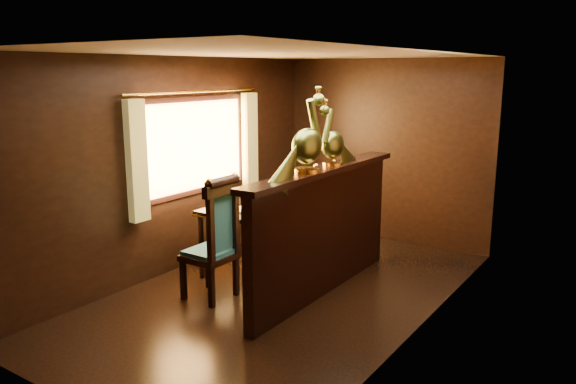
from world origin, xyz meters
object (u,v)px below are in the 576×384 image
(dining_table, at_px, (257,210))
(chair_right, at_px, (319,212))
(peacock_left, at_px, (307,130))
(peacock_right, at_px, (333,132))
(chair_left, at_px, (218,236))

(dining_table, distance_m, chair_right, 0.75)
(dining_table, bearing_deg, peacock_left, -27.67)
(dining_table, distance_m, peacock_left, 1.56)
(dining_table, bearing_deg, peacock_right, -1.98)
(peacock_right, bearing_deg, chair_right, 131.49)
(dining_table, bearing_deg, chair_left, -76.38)
(peacock_left, bearing_deg, peacock_right, 90.00)
(chair_right, height_order, peacock_left, peacock_left)
(chair_left, bearing_deg, peacock_left, 28.82)
(chair_right, distance_m, peacock_left, 1.58)
(chair_left, height_order, chair_right, chair_left)
(peacock_left, xyz_separation_m, peacock_right, (0.00, 0.50, -0.07))
(chair_right, bearing_deg, peacock_right, -45.57)
(chair_left, xyz_separation_m, chair_right, (0.32, 1.47, -0.01))
(dining_table, distance_m, chair_left, 1.01)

